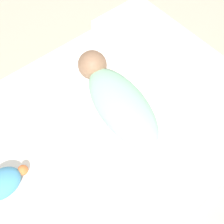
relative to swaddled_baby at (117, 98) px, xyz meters
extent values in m
plane|color=#B2A893|center=(-0.10, -0.03, -0.29)|extent=(12.00, 12.00, 0.00)
cube|color=white|center=(-0.10, -0.03, -0.18)|extent=(1.38, 0.95, 0.23)
cube|color=white|center=(-0.02, 0.19, -0.05)|extent=(0.25, 0.21, 0.02)
ellipsoid|color=#99D6B2|center=(-0.01, -0.04, 0.00)|extent=(0.27, 0.46, 0.12)
sphere|color=#89664C|center=(0.03, 0.21, 0.00)|extent=(0.13, 0.13, 0.13)
cube|color=white|center=(0.35, 0.28, -0.02)|extent=(0.31, 0.31, 0.07)
ellipsoid|color=#4C99C6|center=(-0.55, -0.01, -0.02)|extent=(0.15, 0.11, 0.08)
sphere|color=orange|center=(-0.46, -0.01, -0.03)|extent=(0.04, 0.04, 0.04)
camera|label=1|loc=(-0.49, -0.57, 1.06)|focal=50.00mm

